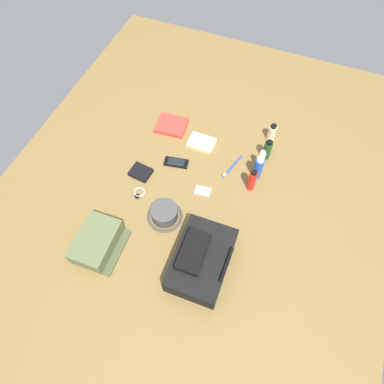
{
  "coord_description": "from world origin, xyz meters",
  "views": [
    {
      "loc": [
        0.8,
        0.31,
        1.51
      ],
      "look_at": [
        0.0,
        0.0,
        0.04
      ],
      "focal_mm": 31.05,
      "sensor_mm": 36.0,
      "label": 1
    }
  ],
  "objects": [
    {
      "name": "backpack",
      "position": [
        0.32,
        0.17,
        0.06
      ],
      "size": [
        0.36,
        0.25,
        0.14
      ],
      "color": "black",
      "rests_on": "ground_plane"
    },
    {
      "name": "ground_plane",
      "position": [
        0.0,
        0.0,
        -0.01
      ],
      "size": [
        2.64,
        2.02,
        0.02
      ],
      "primitive_type": "cube",
      "color": "brown",
      "rests_on": "ground"
    },
    {
      "name": "toothbrush",
      "position": [
        -0.24,
        0.14,
        0.01
      ],
      "size": [
        0.18,
        0.06,
        0.02
      ],
      "color": "blue",
      "rests_on": "ground_plane"
    },
    {
      "name": "notepad",
      "position": [
        -0.34,
        -0.08,
        0.01
      ],
      "size": [
        0.11,
        0.15,
        0.02
      ],
      "primitive_type": "cube",
      "rotation": [
        0.0,
        0.0,
        -0.02
      ],
      "color": "beige",
      "rests_on": "ground_plane"
    },
    {
      "name": "toiletry_pouch",
      "position": [
        0.42,
        -0.31,
        0.04
      ],
      "size": [
        0.25,
        0.21,
        0.09
      ],
      "color": "#56603D",
      "rests_on": "ground_plane"
    },
    {
      "name": "wallet",
      "position": [
        -0.03,
        -0.31,
        0.01
      ],
      "size": [
        0.1,
        0.12,
        0.02
      ],
      "primitive_type": "cube",
      "rotation": [
        0.0,
        0.0,
        -0.12
      ],
      "color": "black",
      "rests_on": "ground_plane"
    },
    {
      "name": "sunscreen_spray",
      "position": [
        -0.16,
        0.27,
        0.07
      ],
      "size": [
        0.04,
        0.04,
        0.15
      ],
      "color": "red",
      "rests_on": "ground_plane"
    },
    {
      "name": "cell_phone",
      "position": [
        -0.16,
        -0.16,
        0.01
      ],
      "size": [
        0.08,
        0.14,
        0.01
      ],
      "color": "black",
      "rests_on": "ground_plane"
    },
    {
      "name": "wristwatch",
      "position": [
        0.09,
        -0.26,
        0.01
      ],
      "size": [
        0.07,
        0.06,
        0.01
      ],
      "color": "#99999E",
      "rests_on": "ground_plane"
    },
    {
      "name": "media_player",
      "position": [
        -0.04,
        0.04,
        0.01
      ],
      "size": [
        0.06,
        0.09,
        0.01
      ],
      "color": "#B7B7BC",
      "rests_on": "ground_plane"
    },
    {
      "name": "paperback_novel",
      "position": [
        -0.4,
        -0.29,
        0.01
      ],
      "size": [
        0.16,
        0.19,
        0.02
      ],
      "color": "red",
      "rests_on": "ground_plane"
    },
    {
      "name": "deodorant_spray",
      "position": [
        -0.24,
        0.28,
        0.07
      ],
      "size": [
        0.05,
        0.05,
        0.15
      ],
      "color": "blue",
      "rests_on": "ground_plane"
    },
    {
      "name": "lotion_bottle",
      "position": [
        -0.53,
        0.28,
        0.05
      ],
      "size": [
        0.04,
        0.04,
        0.11
      ],
      "color": "beige",
      "rests_on": "ground_plane"
    },
    {
      "name": "toothpaste_tube",
      "position": [
        -0.3,
        0.28,
        0.07
      ],
      "size": [
        0.03,
        0.03,
        0.14
      ],
      "color": "white",
      "rests_on": "ground_plane"
    },
    {
      "name": "bucket_hat",
      "position": [
        0.16,
        -0.08,
        0.03
      ],
      "size": [
        0.18,
        0.18,
        0.08
      ],
      "color": "#434343",
      "rests_on": "ground_plane"
    },
    {
      "name": "shampoo_bottle",
      "position": [
        -0.38,
        0.29,
        0.06
      ],
      "size": [
        0.04,
        0.04,
        0.13
      ],
      "color": "#19471E",
      "rests_on": "ground_plane"
    }
  ]
}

